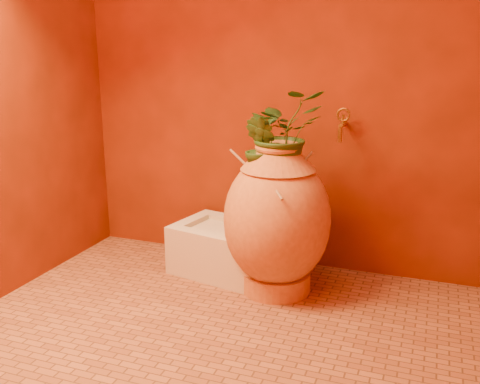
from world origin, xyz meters
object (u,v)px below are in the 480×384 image
at_px(wine_bottle_a, 246,227).
at_px(wall_tap, 342,123).
at_px(wine_bottle_c, 235,234).
at_px(wine_bottle_b, 237,225).
at_px(stone_basin, 228,250).
at_px(amphora, 277,219).

distance_m(wine_bottle_a, wall_tap, 0.83).
relative_size(wine_bottle_a, wall_tap, 1.67).
bearing_deg(wine_bottle_c, wall_tap, 25.63).
bearing_deg(wine_bottle_c, wine_bottle_a, 83.74).
bearing_deg(wall_tap, wine_bottle_b, -169.34).
xyz_separation_m(stone_basin, wine_bottle_c, (0.06, -0.06, 0.13)).
xyz_separation_m(wine_bottle_a, wine_bottle_b, (-0.06, 0.00, 0.01)).
xyz_separation_m(amphora, stone_basin, (-0.34, 0.13, -0.27)).
relative_size(wine_bottle_b, wall_tap, 1.78).
xyz_separation_m(wine_bottle_c, wall_tap, (0.54, 0.26, 0.63)).
height_order(wine_bottle_a, wall_tap, wall_tap).
xyz_separation_m(amphora, wine_bottle_a, (-0.26, 0.22, -0.15)).
distance_m(wine_bottle_c, wall_tap, 0.87).
height_order(amphora, wine_bottle_c, amphora).
relative_size(stone_basin, wine_bottle_b, 2.15).
xyz_separation_m(wine_bottle_a, wine_bottle_c, (-0.02, -0.15, 0.00)).
relative_size(wine_bottle_b, wine_bottle_c, 1.03).
distance_m(wine_bottle_a, wine_bottle_c, 0.15).
relative_size(amphora, stone_basin, 1.20).
distance_m(amphora, wall_tap, 0.65).
distance_m(amphora, wine_bottle_b, 0.41).
bearing_deg(wine_bottle_a, wall_tap, 12.09).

